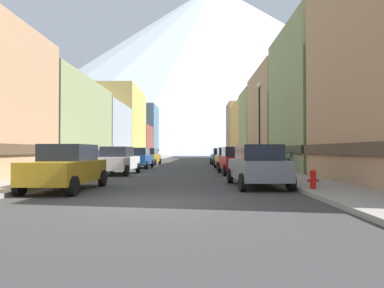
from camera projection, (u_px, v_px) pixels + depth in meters
name	position (u px, v px, depth m)	size (l,w,h in m)	color
ground_plane	(154.00, 203.00, 9.96)	(400.00, 400.00, 0.00)	#383838
sidewalk_left	(140.00, 162.00, 45.03)	(2.50, 100.00, 0.15)	gray
sidewalk_right	(235.00, 162.00, 44.87)	(2.50, 100.00, 0.15)	gray
storefront_left_1	(46.00, 126.00, 28.59)	(8.13, 13.23, 7.49)	#8C9966
storefront_left_2	(87.00, 135.00, 40.84)	(8.97, 10.51, 7.13)	#99A5B2
storefront_left_3	(116.00, 126.00, 52.64)	(7.76, 12.72, 11.00)	#D8B259
storefront_left_4	(126.00, 143.00, 64.32)	(9.57, 9.66, 6.19)	brown
storefront_left_5	(138.00, 132.00, 74.33)	(8.52, 9.42, 11.28)	slate
storefront_right_1	(336.00, 102.00, 24.88)	(8.13, 9.62, 10.46)	#8C9966
storefront_right_2	(286.00, 119.00, 36.19)	(6.71, 11.84, 9.99)	tan
storefront_right_3	(271.00, 128.00, 46.91)	(8.32, 8.51, 9.66)	#8C9966
storefront_right_4	(260.00, 133.00, 57.80)	(9.29, 13.26, 9.35)	#D8B259
storefront_right_5	(244.00, 132.00, 68.77)	(6.83, 8.20, 11.00)	tan
car_left_0	(67.00, 167.00, 13.25)	(2.16, 4.45, 1.78)	#B28419
car_left_1	(118.00, 160.00, 21.94)	(2.24, 4.48, 1.78)	silver
car_left_2	(139.00, 158.00, 29.77)	(2.14, 4.44, 1.78)	#19478C
car_left_3	(149.00, 157.00, 35.98)	(2.25, 4.48, 1.78)	#B28419
car_right_0	(257.00, 166.00, 14.46)	(2.24, 4.48, 1.78)	slate
car_right_1	(236.00, 160.00, 22.31)	(2.21, 4.47, 1.78)	#9E1111
car_right_2	(227.00, 158.00, 28.45)	(2.12, 4.43, 1.78)	#B28419
car_right_3	(221.00, 156.00, 36.58)	(2.14, 4.44, 1.78)	#19478C
fire_hydrant_near	(313.00, 178.00, 12.38)	(0.40, 0.22, 0.70)	red
parking_meter_near	(291.00, 161.00, 16.32)	(0.14, 0.10, 1.33)	#595960
potted_plant_0	(285.00, 163.00, 22.22)	(0.69, 0.69, 1.04)	brown
potted_plant_1	(263.00, 160.00, 29.66)	(0.65, 0.65, 0.96)	#4C4C51
pedestrian_0	(124.00, 157.00, 35.10)	(0.36, 0.36, 1.56)	#333338
pedestrian_1	(99.00, 159.00, 26.13)	(0.36, 0.36, 1.60)	navy
streetlamp_right	(259.00, 113.00, 22.41)	(0.36, 0.36, 5.86)	black
mountain_backdrop	(214.00, 68.00, 270.94)	(347.42, 347.42, 133.49)	silver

